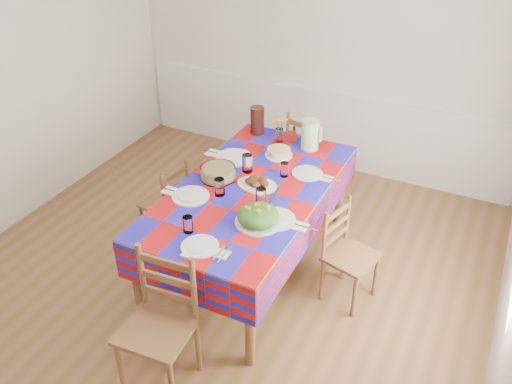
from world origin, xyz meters
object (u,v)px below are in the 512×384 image
chair_near (160,325)px  chair_right (347,255)px  green_pitcher (310,135)px  chair_left (168,203)px  chair_far (308,155)px  meat_platter (257,183)px  dining_table (251,197)px  tea_pitcher (257,120)px

chair_near → chair_right: bearing=53.1°
green_pitcher → chair_left: size_ratio=0.33×
chair_near → chair_far: bearing=85.8°
meat_platter → chair_right: meat_platter is taller
dining_table → green_pitcher: bearing=78.0°
dining_table → chair_right: 0.92m
green_pitcher → chair_near: 2.27m
tea_pitcher → chair_far: size_ratio=0.29×
tea_pitcher → chair_left: tea_pitcher is taller
green_pitcher → chair_far: size_ratio=0.30×
chair_near → tea_pitcher: bearing=95.4°
tea_pitcher → chair_left: (-0.47, -0.93, -0.55)m
dining_table → chair_left: 0.92m
dining_table → chair_far: bearing=90.5°
meat_platter → chair_left: size_ratio=0.40×
green_pitcher → tea_pitcher: bearing=173.3°
chair_far → chair_near: bearing=105.0°
dining_table → chair_far: (-0.01, 1.36, -0.28)m
dining_table → meat_platter: 0.14m
green_pitcher → chair_left: green_pitcher is taller
meat_platter → chair_right: 0.94m
green_pitcher → chair_far: (-0.19, 0.51, -0.51)m
dining_table → chair_right: size_ratio=2.45×
chair_left → chair_right: (1.73, 0.02, 0.01)m
chair_right → meat_platter: bearing=101.7°
tea_pitcher → chair_right: tea_pitcher is taller
chair_right → chair_near: bearing=162.0°
chair_far → chair_right: chair_far is taller
meat_platter → chair_near: (-0.04, -1.41, -0.35)m
tea_pitcher → chair_right: 1.65m
tea_pitcher → meat_platter: bearing=-63.9°
dining_table → chair_far: 1.39m
dining_table → chair_far: chair_far is taller
dining_table → tea_pitcher: (-0.40, 0.92, 0.23)m
dining_table → chair_near: chair_near is taller
chair_right → chair_far: bearing=47.5°
chair_left → chair_right: size_ratio=0.98×
chair_far → chair_left: size_ratio=1.11×
meat_platter → chair_left: (-0.90, -0.06, -0.44)m
chair_right → dining_table: bearing=105.2°
meat_platter → dining_table: bearing=-121.7°
chair_left → chair_right: chair_right is taller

